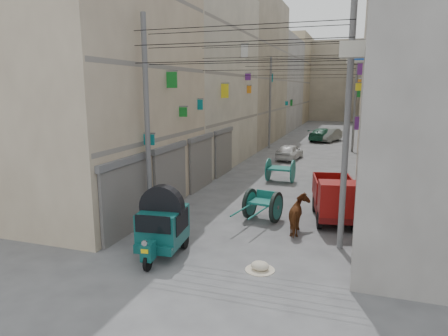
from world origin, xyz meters
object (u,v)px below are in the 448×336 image
at_px(second_cart, 280,170).
at_px(distant_car_green, 324,135).
at_px(auto_rickshaw, 162,224).
at_px(feed_sack, 260,266).
at_px(distant_car_grey, 329,135).
at_px(distant_car_white, 290,152).
at_px(tonga_cart, 263,205).
at_px(horse, 299,215).
at_px(mini_truck, 335,202).

xyz_separation_m(second_cart, distant_car_green, (0.79, 19.65, -0.05)).
relative_size(auto_rickshaw, second_cart, 1.62).
xyz_separation_m(feed_sack, distant_car_grey, (-0.21, 30.97, 0.52)).
height_order(feed_sack, distant_car_white, distant_car_white).
bearing_deg(second_cart, distant_car_green, 90.11).
bearing_deg(tonga_cart, distant_car_grey, 98.61).
distance_m(horse, distant_car_grey, 27.46).
bearing_deg(horse, feed_sack, 73.96).
distance_m(tonga_cart, horse, 1.93).
bearing_deg(second_cart, mini_truck, -60.03).
bearing_deg(second_cart, distant_car_white, 97.77).
distance_m(horse, distant_car_green, 27.74).
bearing_deg(mini_truck, horse, -138.64).
bearing_deg(feed_sack, horse, 79.59).
relative_size(distant_car_white, distant_car_green, 0.77).
bearing_deg(feed_sack, tonga_cart, 102.24).
relative_size(second_cart, feed_sack, 2.84).
bearing_deg(second_cart, distant_car_grey, 88.39).
distance_m(second_cart, distant_car_green, 19.67).
bearing_deg(tonga_cart, distant_car_green, 99.86).
bearing_deg(auto_rickshaw, mini_truck, 37.27).
bearing_deg(auto_rickshaw, distant_car_grey, 78.06).
height_order(horse, distant_car_green, horse).
distance_m(second_cart, horse, 8.35).
xyz_separation_m(tonga_cart, distant_car_grey, (0.77, 26.42, 0.00)).
relative_size(horse, distant_car_grey, 0.41).
xyz_separation_m(auto_rickshaw, tonga_cart, (2.30, 4.37, -0.38)).
bearing_deg(distant_car_green, auto_rickshaw, 102.67).
bearing_deg(second_cart, tonga_cart, -82.82).
distance_m(tonga_cart, feed_sack, 4.68).
bearing_deg(distant_car_green, distant_car_grey, 172.97).
xyz_separation_m(tonga_cart, feed_sack, (0.98, -4.54, -0.52)).
bearing_deg(tonga_cart, feed_sack, -67.47).
bearing_deg(distant_car_white, tonga_cart, 102.99).
bearing_deg(mini_truck, feed_sack, -120.51).
bearing_deg(auto_rickshaw, tonga_cart, 56.01).
relative_size(feed_sack, distant_car_green, 0.12).
relative_size(tonga_cart, feed_sack, 5.30).
bearing_deg(mini_truck, auto_rickshaw, -146.92).
height_order(mini_truck, horse, mini_truck).
relative_size(mini_truck, distant_car_white, 1.01).
relative_size(mini_truck, distant_car_green, 0.78).
bearing_deg(tonga_cart, second_cart, 105.07).
relative_size(tonga_cart, second_cart, 1.87).
relative_size(mini_truck, second_cart, 2.26).
bearing_deg(tonga_cart, mini_truck, 20.19).
distance_m(feed_sack, horse, 3.62).
distance_m(distant_car_white, distant_car_grey, 11.98).
distance_m(mini_truck, second_cart, 7.38).
bearing_deg(auto_rickshaw, distant_car_green, 79.15).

